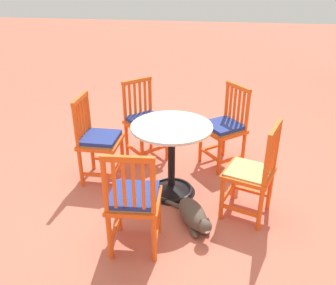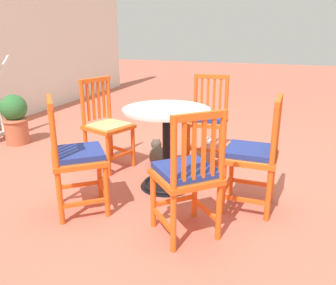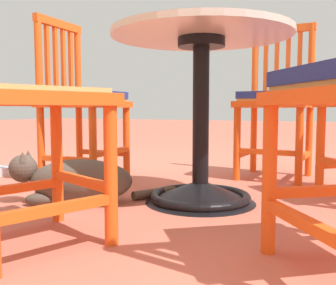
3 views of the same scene
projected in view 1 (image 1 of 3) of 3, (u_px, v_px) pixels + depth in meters
name	position (u px, v px, depth m)	size (l,w,h in m)	color
ground_plane	(166.00, 196.00, 3.56)	(24.00, 24.00, 0.00)	#BC604C
cafe_table	(171.00, 167.00, 3.51)	(0.76, 0.76, 0.73)	black
orange_chair_by_planter	(98.00, 141.00, 3.67)	(0.40, 0.40, 0.91)	#EA5619
orange_chair_near_fence	(134.00, 200.00, 2.74)	(0.43, 0.43, 0.91)	#EA5619
orange_chair_facing_out	(252.00, 173.00, 3.12)	(0.51, 0.51, 0.91)	#EA5619
orange_chair_at_corner	(225.00, 128.00, 3.95)	(0.56, 0.56, 0.91)	#EA5619
orange_chair_tucked_in	(145.00, 122.00, 4.10)	(0.57, 0.57, 0.91)	#EA5619
tabby_cat	(194.00, 216.00, 3.13)	(0.59, 0.53, 0.23)	#4C4238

